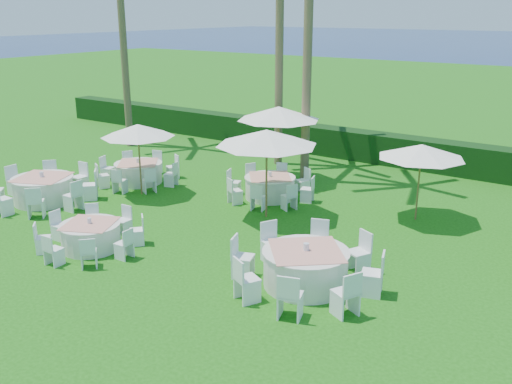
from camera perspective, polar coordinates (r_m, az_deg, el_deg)
ground at (r=15.45m, az=-10.97°, el=-5.61°), size 120.00×120.00×0.00m
hedge at (r=24.73m, az=8.98°, el=4.84°), size 34.00×1.00×1.20m
banquet_table_a at (r=19.90m, az=-20.50°, el=0.30°), size 3.42×3.42×1.03m
banquet_table_b at (r=15.69m, az=-16.20°, el=-4.17°), size 2.78×2.78×0.86m
banquet_table_c at (r=13.13m, az=4.98°, el=-7.48°), size 3.44×3.44×1.04m
banquet_table_d at (r=21.21m, az=-11.66°, el=1.96°), size 3.00×3.00×0.92m
banquet_table_e at (r=19.07m, az=1.40°, el=0.53°), size 2.96×2.96×0.91m
umbrella_a at (r=19.41m, az=-11.74°, el=6.04°), size 2.46×2.46×2.43m
umbrella_b at (r=16.79m, az=1.07°, el=5.47°), size 3.04×3.04×2.70m
umbrella_c at (r=20.48m, az=2.28°, el=7.87°), size 2.99×2.99×2.77m
umbrella_d at (r=17.30m, az=16.22°, el=3.94°), size 2.55×2.55×2.32m
palm_a at (r=26.65m, az=-13.19°, el=15.28°), size 4.38×4.22×9.27m
palm_b at (r=22.78m, az=2.36°, el=14.77°), size 4.36×4.26×8.80m
palm_c at (r=20.39m, az=5.32°, el=18.56°), size 4.40×4.14×11.73m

